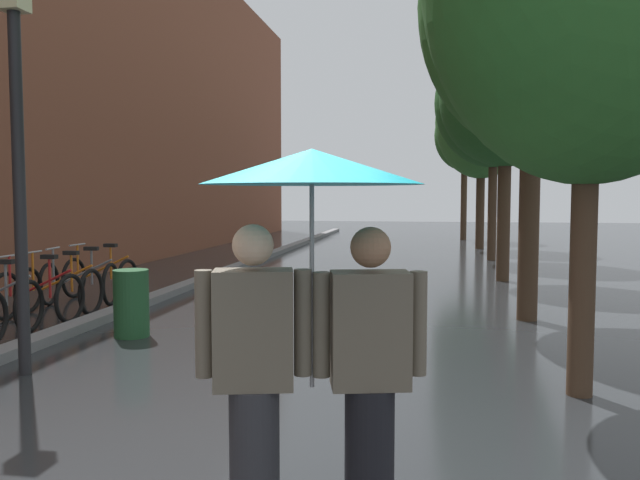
# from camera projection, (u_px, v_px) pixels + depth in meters

# --- Properties ---
(kerb_strip) EXTENTS (0.30, 36.00, 0.12)m
(kerb_strip) POSITION_uv_depth(u_px,v_px,m) (220.00, 273.00, 14.27)
(kerb_strip) COLOR slate
(kerb_strip) RESTS_ON ground
(street_tree_1) EXTENTS (3.20, 3.20, 6.51)m
(street_tree_1) POSITION_uv_depth(u_px,v_px,m) (534.00, 4.00, 8.90)
(street_tree_1) COLOR #473323
(street_tree_1) RESTS_ON ground
(street_tree_2) EXTENTS (2.71, 2.71, 5.28)m
(street_tree_2) POSITION_uv_depth(u_px,v_px,m) (506.00, 96.00, 13.13)
(street_tree_2) COLOR #473323
(street_tree_2) RESTS_ON ground
(street_tree_3) EXTENTS (3.19, 3.19, 6.07)m
(street_tree_3) POSITION_uv_depth(u_px,v_px,m) (494.00, 102.00, 17.35)
(street_tree_3) COLOR #473323
(street_tree_3) RESTS_ON ground
(street_tree_4) EXTENTS (3.02, 3.02, 6.09)m
(street_tree_4) POSITION_uv_depth(u_px,v_px,m) (482.00, 122.00, 21.14)
(street_tree_4) COLOR #473323
(street_tree_4) RESTS_ON ground
(street_tree_5) EXTENTS (2.37, 2.37, 5.55)m
(street_tree_5) POSITION_uv_depth(u_px,v_px,m) (465.00, 136.00, 25.34)
(street_tree_5) COLOR #473323
(street_tree_5) RESTS_ON ground
(parked_bicycle_3) EXTENTS (1.10, 0.74, 0.96)m
(parked_bicycle_3) POSITION_uv_depth(u_px,v_px,m) (37.00, 296.00, 9.04)
(parked_bicycle_3) COLOR black
(parked_bicycle_3) RESTS_ON ground
(parked_bicycle_4) EXTENTS (1.08, 0.70, 0.96)m
(parked_bicycle_4) POSITION_uv_depth(u_px,v_px,m) (60.00, 289.00, 9.63)
(parked_bicycle_4) COLOR black
(parked_bicycle_4) RESTS_ON ground
(parked_bicycle_5) EXTENTS (1.16, 0.83, 0.96)m
(parked_bicycle_5) POSITION_uv_depth(u_px,v_px,m) (80.00, 283.00, 10.38)
(parked_bicycle_5) COLOR black
(parked_bicycle_5) RESTS_ON ground
(parked_bicycle_6) EXTENTS (1.11, 0.75, 0.96)m
(parked_bicycle_6) POSITION_uv_depth(u_px,v_px,m) (100.00, 277.00, 11.07)
(parked_bicycle_6) COLOR black
(parked_bicycle_6) RESTS_ON ground
(couple_under_umbrella) EXTENTS (1.16, 1.14, 2.02)m
(couple_under_umbrella) POSITION_uv_depth(u_px,v_px,m) (312.00, 279.00, 3.27)
(couple_under_umbrella) COLOR #2D2D33
(couple_under_umbrella) RESTS_ON ground
(street_lamp_post) EXTENTS (0.24, 0.24, 3.88)m
(street_lamp_post) POSITION_uv_depth(u_px,v_px,m) (18.00, 144.00, 6.26)
(street_lamp_post) COLOR black
(street_lamp_post) RESTS_ON ground
(litter_bin) EXTENTS (0.44, 0.44, 0.85)m
(litter_bin) POSITION_uv_depth(u_px,v_px,m) (131.00, 303.00, 8.11)
(litter_bin) COLOR #1E4C28
(litter_bin) RESTS_ON ground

